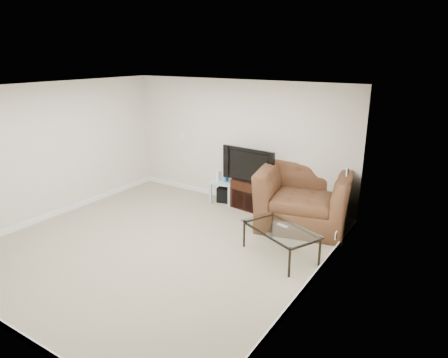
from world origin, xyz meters
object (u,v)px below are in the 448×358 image
Objects in this scene: side_table at (224,191)px; recliner at (305,188)px; subwoofer at (226,194)px; coffee_table at (280,242)px; tv_stand at (251,194)px; television at (251,164)px.

recliner is at bearing -7.12° from side_table.
coffee_table is at bearing -38.16° from subwoofer.
television is at bearing -90.00° from tv_stand.
recliner reaches higher than subwoofer.
recliner is (1.20, -0.20, -0.22)m from television.
subwoofer is (-0.62, 0.02, -0.13)m from tv_stand.
television is 0.98m from subwoofer.
television reaches higher than subwoofer.
recliner is at bearing -3.57° from tv_stand.
recliner is at bearing -7.92° from subwoofer.
television is 0.95m from side_table.
side_table is 1.53× the size of subwoofer.
side_table is 0.07m from subwoofer.
side_table reaches higher than subwoofer.
tv_stand is 0.64m from subwoofer.
coffee_table is (1.96, -1.54, 0.07)m from subwoofer.
side_table is at bearing 142.61° from coffee_table.
television is 0.92× the size of coffee_table.
recliner is (1.84, -0.23, 0.47)m from side_table.
coffee_table is at bearing -37.39° from side_table.
side_table is at bearing -172.65° from tv_stand.
tv_stand reaches higher than side_table.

